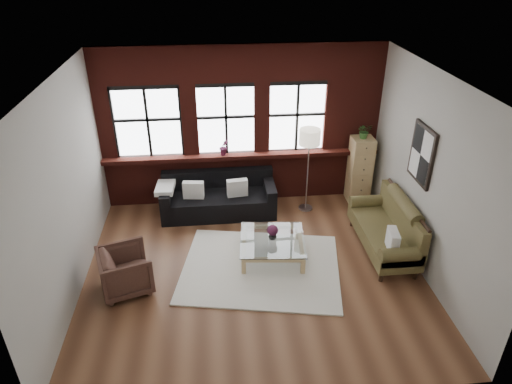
{
  "coord_description": "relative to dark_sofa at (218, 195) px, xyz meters",
  "views": [
    {
      "loc": [
        -0.57,
        -6.01,
        4.83
      ],
      "look_at": [
        0.1,
        0.6,
        1.15
      ],
      "focal_mm": 32.0,
      "sensor_mm": 36.0,
      "label": 1
    }
  ],
  "objects": [
    {
      "name": "sill_ledge",
      "position": [
        0.52,
        0.45,
        0.64
      ],
      "size": [
        5.5,
        0.3,
        0.08
      ],
      "primitive_type": "cube",
      "color": "#501813",
      "rests_on": "brick_backwall"
    },
    {
      "name": "vase",
      "position": [
        0.87,
        -1.56,
        0.02
      ],
      "size": [
        0.15,
        0.15,
        0.15
      ],
      "primitive_type": "imported",
      "rotation": [
        0.0,
        0.0,
        -0.06
      ],
      "color": "#B2B2B2",
      "rests_on": "coffee_table"
    },
    {
      "name": "wall_right",
      "position": [
        3.27,
        -1.9,
        1.2
      ],
      "size": [
        0.0,
        5.0,
        5.0
      ],
      "primitive_type": "plane",
      "rotation": [
        1.57,
        0.0,
        -1.57
      ],
      "color": "#A7A59B",
      "rests_on": "ground"
    },
    {
      "name": "armchair",
      "position": [
        -1.5,
        -2.15,
        -0.06
      ],
      "size": [
        0.96,
        0.94,
        0.7
      ],
      "primitive_type": "imported",
      "rotation": [
        0.0,
        0.0,
        1.88
      ],
      "color": "#442A22",
      "rests_on": "floor"
    },
    {
      "name": "brick_backwall",
      "position": [
        0.52,
        0.54,
        1.2
      ],
      "size": [
        5.5,
        0.12,
        3.2
      ],
      "primitive_type": null,
      "color": "#501813",
      "rests_on": "floor"
    },
    {
      "name": "drawer_chest",
      "position": [
        2.91,
        0.23,
        0.29
      ],
      "size": [
        0.43,
        0.43,
        1.4
      ],
      "primitive_type": "cube",
      "color": "tan",
      "rests_on": "floor"
    },
    {
      "name": "dark_sofa",
      "position": [
        0.0,
        0.0,
        0.0
      ],
      "size": [
        2.23,
        0.9,
        0.81
      ],
      "primitive_type": null,
      "color": "black",
      "rests_on": "floor"
    },
    {
      "name": "sill_plant",
      "position": [
        0.16,
        0.42,
        0.84
      ],
      "size": [
        0.22,
        0.2,
        0.34
      ],
      "primitive_type": "imported",
      "rotation": [
        0.0,
        0.0,
        0.31
      ],
      "color": "#541C3A",
      "rests_on": "sill_ledge"
    },
    {
      "name": "floor_lamp",
      "position": [
        1.77,
        -0.03,
        0.53
      ],
      "size": [
        0.4,
        0.4,
        1.88
      ],
      "primitive_type": null,
      "color": "#A5A5A8",
      "rests_on": "floor"
    },
    {
      "name": "window_left",
      "position": [
        -1.28,
        0.55,
        1.35
      ],
      "size": [
        1.38,
        0.1,
        1.5
      ],
      "primitive_type": null,
      "color": "black",
      "rests_on": "brick_backwall"
    },
    {
      "name": "potted_plant_top",
      "position": [
        2.91,
        0.23,
        1.15
      ],
      "size": [
        0.28,
        0.25,
        0.31
      ],
      "primitive_type": "imported",
      "rotation": [
        0.0,
        0.0,
        -0.03
      ],
      "color": "#2D5923",
      "rests_on": "drawer_chest"
    },
    {
      "name": "window_right",
      "position": [
        1.62,
        0.55,
        1.35
      ],
      "size": [
        1.38,
        0.1,
        1.5
      ],
      "primitive_type": null,
      "color": "black",
      "rests_on": "brick_backwall"
    },
    {
      "name": "ceiling",
      "position": [
        0.52,
        -1.9,
        2.8
      ],
      "size": [
        5.5,
        5.5,
        0.0
      ],
      "primitive_type": "plane",
      "rotation": [
        3.14,
        0.0,
        0.0
      ],
      "color": "white",
      "rests_on": "ground"
    },
    {
      "name": "flowers",
      "position": [
        0.87,
        -1.56,
        0.14
      ],
      "size": [
        0.19,
        0.19,
        0.19
      ],
      "primitive_type": "sphere",
      "color": "#541C3A",
      "rests_on": "vase"
    },
    {
      "name": "floor",
      "position": [
        0.52,
        -1.9,
        -0.4
      ],
      "size": [
        5.5,
        5.5,
        0.0
      ],
      "primitive_type": "plane",
      "color": "brown",
      "rests_on": "ground"
    },
    {
      "name": "wall_poster",
      "position": [
        3.24,
        -1.6,
        1.45
      ],
      "size": [
        0.05,
        0.74,
        0.94
      ],
      "primitive_type": null,
      "color": "black",
      "rests_on": "wall_right"
    },
    {
      "name": "vintage_settee",
      "position": [
        2.82,
        -1.57,
        0.1
      ],
      "size": [
        0.84,
        1.89,
        1.01
      ],
      "primitive_type": null,
      "color": "brown",
      "rests_on": "floor"
    },
    {
      "name": "window_mid",
      "position": [
        0.22,
        0.55,
        1.35
      ],
      "size": [
        1.38,
        0.1,
        1.5
      ],
      "primitive_type": null,
      "color": "black",
      "rests_on": "brick_backwall"
    },
    {
      "name": "wall_back",
      "position": [
        0.52,
        0.6,
        1.2
      ],
      "size": [
        5.5,
        0.0,
        5.5
      ],
      "primitive_type": "plane",
      "rotation": [
        1.57,
        0.0,
        0.0
      ],
      "color": "#A7A59B",
      "rests_on": "ground"
    },
    {
      "name": "pillow_settee",
      "position": [
        2.74,
        -2.15,
        0.21
      ],
      "size": [
        0.2,
        0.4,
        0.34
      ],
      "primitive_type": "cube",
      "rotation": [
        0.0,
        0.0,
        -0.15
      ],
      "color": "silver",
      "rests_on": "vintage_settee"
    },
    {
      "name": "pillow_a",
      "position": [
        -0.48,
        -0.1,
        0.19
      ],
      "size": [
        0.41,
        0.19,
        0.34
      ],
      "primitive_type": "cube",
      "rotation": [
        0.0,
        0.0,
        -0.13
      ],
      "color": "silver",
      "rests_on": "dark_sofa"
    },
    {
      "name": "coffee_table",
      "position": [
        0.87,
        -1.56,
        -0.23
      ],
      "size": [
        1.19,
        1.19,
        0.37
      ],
      "primitive_type": null,
      "rotation": [
        0.0,
        0.0,
        -0.1
      ],
      "color": "tan",
      "rests_on": "shag_rug"
    },
    {
      "name": "wall_front",
      "position": [
        0.52,
        -4.4,
        1.2
      ],
      "size": [
        5.5,
        0.0,
        5.5
      ],
      "primitive_type": "plane",
      "rotation": [
        -1.57,
        0.0,
        0.0
      ],
      "color": "#A7A59B",
      "rests_on": "ground"
    },
    {
      "name": "shag_rug",
      "position": [
        0.64,
        -1.88,
        -0.39
      ],
      "size": [
        2.92,
        2.49,
        0.03
      ],
      "primitive_type": "cube",
      "rotation": [
        0.0,
        0.0,
        -0.19
      ],
      "color": "silver",
      "rests_on": "floor"
    },
    {
      "name": "pillow_b",
      "position": [
        0.37,
        -0.1,
        0.19
      ],
      "size": [
        0.41,
        0.19,
        0.34
      ],
      "primitive_type": "cube",
      "rotation": [
        0.0,
        0.0,
        0.12
      ],
      "color": "silver",
      "rests_on": "dark_sofa"
    },
    {
      "name": "wall_left",
      "position": [
        -2.23,
        -1.9,
        1.2
      ],
      "size": [
        0.0,
        5.0,
        5.0
      ],
      "primitive_type": "plane",
      "rotation": [
        1.57,
        0.0,
        1.57
      ],
      "color": "#A7A59B",
      "rests_on": "ground"
    }
  ]
}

